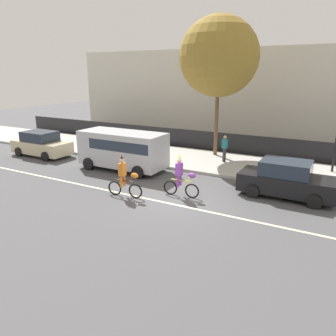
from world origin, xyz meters
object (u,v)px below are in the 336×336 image
at_px(parade_cyclist_orange, 125,179).
at_px(parked_car_black, 286,180).
at_px(parked_van_silver, 124,148).
at_px(pedestrian_onlooker, 225,148).
at_px(parade_cyclist_purple, 181,179).
at_px(parked_car_beige, 41,144).

relative_size(parade_cyclist_orange, parked_car_black, 0.47).
xyz_separation_m(parked_van_silver, parked_car_black, (8.84, 0.07, -0.50)).
bearing_deg(pedestrian_onlooker, parked_car_black, -42.01).
bearing_deg(pedestrian_onlooker, parade_cyclist_purple, -88.34).
distance_m(parade_cyclist_orange, parked_van_silver, 4.34).
bearing_deg(parked_car_black, parked_car_beige, -179.75).
distance_m(parade_cyclist_orange, pedestrian_onlooker, 7.62).
distance_m(parade_cyclist_orange, parked_car_beige, 10.00).
bearing_deg(parade_cyclist_purple, parked_van_silver, 155.28).
height_order(parked_car_black, parked_car_beige, same).
bearing_deg(parked_car_black, parade_cyclist_orange, -150.56).
xyz_separation_m(parade_cyclist_purple, pedestrian_onlooker, (-0.18, 6.10, 0.17)).
bearing_deg(parked_car_black, pedestrian_onlooker, 137.99).
bearing_deg(parked_car_beige, parked_car_black, 0.25).
relative_size(parked_car_black, parked_car_beige, 1.00).
distance_m(parade_cyclist_purple, parked_car_black, 4.66).
bearing_deg(parked_van_silver, parade_cyclist_purple, -24.72).
height_order(parked_van_silver, parked_car_beige, parked_van_silver).
distance_m(parade_cyclist_orange, parked_car_black, 7.17).
xyz_separation_m(parade_cyclist_orange, parked_van_silver, (-2.60, 3.45, 0.44)).
bearing_deg(parade_cyclist_orange, pedestrian_onlooker, 74.85).
xyz_separation_m(parked_van_silver, parked_car_beige, (-6.78, 0.00, -0.50)).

